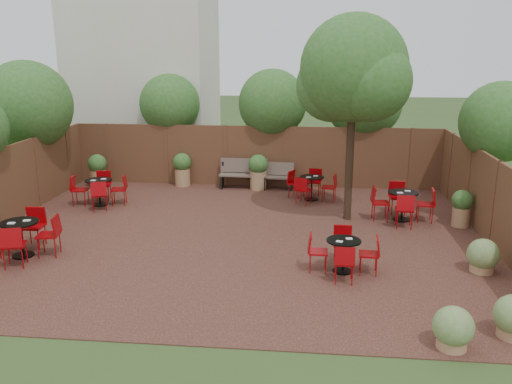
# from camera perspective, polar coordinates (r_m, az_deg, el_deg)

# --- Properties ---
(ground) EXTENTS (80.00, 80.00, 0.00)m
(ground) POSITION_cam_1_polar(r_m,az_deg,el_deg) (13.03, -2.31, -4.76)
(ground) COLOR #354F23
(ground) RESTS_ON ground
(courtyard_paving) EXTENTS (12.00, 10.00, 0.02)m
(courtyard_paving) POSITION_cam_1_polar(r_m,az_deg,el_deg) (13.03, -2.31, -4.72)
(courtyard_paving) COLOR #371D16
(courtyard_paving) RESTS_ON ground
(fence_back) EXTENTS (12.00, 0.08, 2.00)m
(fence_back) POSITION_cam_1_polar(r_m,az_deg,el_deg) (17.56, -0.05, 3.84)
(fence_back) COLOR #56301F
(fence_back) RESTS_ON ground
(fence_right) EXTENTS (0.08, 10.00, 2.00)m
(fence_right) POSITION_cam_1_polar(r_m,az_deg,el_deg) (13.29, 24.18, -1.19)
(fence_right) COLOR #56301F
(fence_right) RESTS_ON ground
(neighbour_building) EXTENTS (5.00, 4.00, 8.00)m
(neighbour_building) POSITION_cam_1_polar(r_m,az_deg,el_deg) (21.09, -11.79, 13.63)
(neighbour_building) COLOR beige
(neighbour_building) RESTS_ON ground
(overhang_foliage) EXTENTS (15.56, 10.63, 2.65)m
(overhang_foliage) POSITION_cam_1_polar(r_m,az_deg,el_deg) (15.81, -6.88, 8.70)
(overhang_foliage) COLOR #2A5A1D
(overhang_foliage) RESTS_ON ground
(courtyard_tree) EXTENTS (2.82, 2.72, 5.28)m
(courtyard_tree) POSITION_cam_1_polar(r_m,az_deg,el_deg) (13.79, 10.36, 12.22)
(courtyard_tree) COLOR black
(courtyard_tree) RESTS_ON courtyard_paving
(park_bench_left) EXTENTS (1.55, 0.51, 0.95)m
(park_bench_left) POSITION_cam_1_polar(r_m,az_deg,el_deg) (17.34, -1.33, 2.04)
(park_bench_left) COLOR brown
(park_bench_left) RESTS_ON courtyard_paving
(park_bench_right) EXTENTS (1.42, 0.58, 0.85)m
(park_bench_right) POSITION_cam_1_polar(r_m,az_deg,el_deg) (17.25, 1.77, 1.80)
(park_bench_right) COLOR brown
(park_bench_right) RESTS_ON courtyard_paving
(bistro_tables) EXTENTS (10.31, 6.79, 0.91)m
(bistro_tables) POSITION_cam_1_polar(r_m,az_deg,el_deg) (13.59, -3.02, -1.90)
(bistro_tables) COLOR black
(bistro_tables) RESTS_ON courtyard_paving
(planters) EXTENTS (11.30, 3.95, 1.14)m
(planters) POSITION_cam_1_polar(r_m,az_deg,el_deg) (16.71, -3.73, 1.85)
(planters) COLOR #9F764F
(planters) RESTS_ON courtyard_paving
(low_shrubs) EXTENTS (1.96, 3.65, 0.70)m
(low_shrubs) POSITION_cam_1_polar(r_m,az_deg,el_deg) (10.05, 23.28, -10.12)
(low_shrubs) COLOR #9F764F
(low_shrubs) RESTS_ON courtyard_paving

